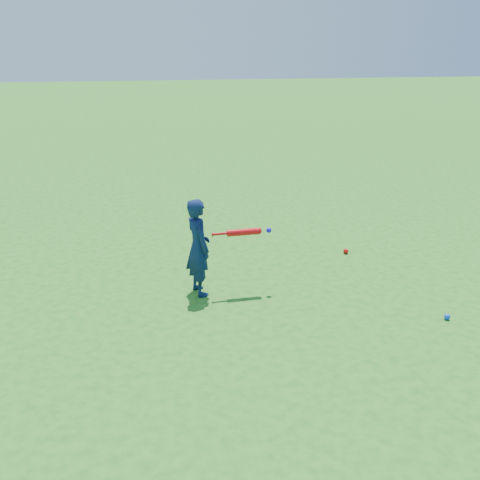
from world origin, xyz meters
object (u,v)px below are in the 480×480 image
(ground_ball_red, at_px, (346,251))
(bat_swing, at_px, (245,232))
(child, at_px, (198,247))
(ground_ball_blue, at_px, (447,317))

(ground_ball_red, height_order, bat_swing, bat_swing)
(ground_ball_red, relative_size, bat_swing, 0.10)
(child, distance_m, ground_ball_blue, 2.88)
(ground_ball_blue, height_order, bat_swing, bat_swing)
(child, distance_m, bat_swing, 0.58)
(ground_ball_red, height_order, ground_ball_blue, ground_ball_red)
(ground_ball_blue, xyz_separation_m, bat_swing, (-2.00, 1.17, 0.72))
(child, relative_size, bat_swing, 1.64)
(ground_ball_red, xyz_separation_m, bat_swing, (-1.66, -0.89, 0.71))
(ground_ball_red, bearing_deg, child, -159.01)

